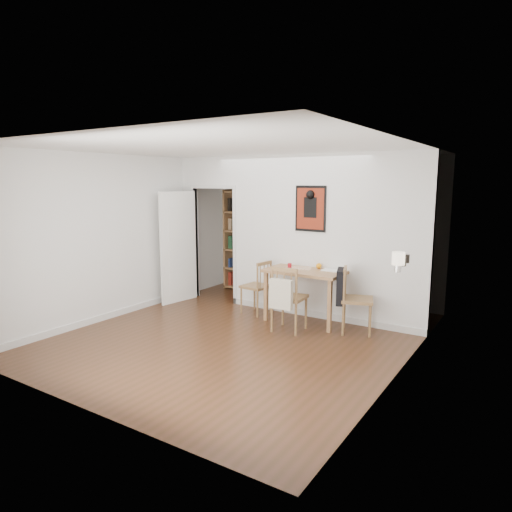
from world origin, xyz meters
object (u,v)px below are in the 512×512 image
Objects in this scene: dining_table at (306,276)px; notebook at (332,270)px; red_glass at (290,266)px; fireplace at (401,312)px; chair_right at (356,299)px; ceramic_jar_a at (402,261)px; bookshelf at (245,241)px; mantel_lamp at (398,260)px; chair_front at (289,298)px; chair_left at (256,287)px; orange_fruit at (319,266)px; ceramic_jar_b at (406,259)px.

dining_table is 0.41m from notebook.
fireplace is at bearing -22.02° from red_glass.
notebook is at bearing 15.20° from red_glass.
notebook is at bearing 143.74° from fireplace.
dining_table is at bearing 171.87° from chair_right.
ceramic_jar_a reaches higher than red_glass.
bookshelf is 8.85× the size of mantel_lamp.
fireplace is at bearing -9.38° from chair_front.
notebook is at bearing 17.42° from dining_table.
notebook is at bearing 8.35° from chair_left.
chair_left is 10.35× the size of orange_fruit.
chair_front is 0.85m from notebook.
chair_left is 8.42× the size of ceramic_jar_b.
fireplace is 14.46× the size of orange_fruit.
orange_fruit is 0.25m from notebook.
chair_front is (-0.85, -0.45, -0.00)m from chair_right.
chair_front is at bearing 161.42° from mantel_lamp.
mantel_lamp reaches higher than red_glass.
bookshelf is at bearing 152.86° from orange_fruit.
chair_front reaches higher than notebook.
mantel_lamp is at bearing -83.04° from ceramic_jar_b.
chair_front reaches higher than orange_fruit.
bookshelf reaches higher than mantel_lamp.
chair_right is 0.98× the size of chair_front.
chair_right is at bearing 139.09° from fireplace.
mantel_lamp reaches higher than chair_left.
chair_right is 1.23m from ceramic_jar_a.
chair_front is 3.36× the size of notebook.
mantel_lamp is (2.60, -1.08, 0.85)m from chair_left.
ceramic_jar_a reaches higher than chair_left.
dining_table is 0.31m from red_glass.
ceramic_jar_b is at bearing 100.83° from fireplace.
notebook is at bearing -25.67° from bookshelf.
bookshelf is 2.40m from orange_fruit.
chair_right is (1.74, -0.05, 0.05)m from chair_left.
red_glass reaches higher than chair_left.
fireplace is 5.50× the size of mantel_lamp.
bookshelf is 24.74× the size of red_glass.
ceramic_jar_a is (1.27, -0.85, 0.38)m from notebook.
red_glass is 0.77× the size of ceramic_jar_b.
chair_right is 9.04× the size of ceramic_jar_b.
chair_front is 4.31× the size of mantel_lamp.
dining_table is 1.90m from fireplace.
bookshelf reaches higher than notebook.
ceramic_jar_a is (1.91, -0.67, 0.35)m from red_glass.
fireplace is at bearing -36.26° from notebook.
dining_table is 1.77m from ceramic_jar_b.
red_glass is at bearing -150.75° from orange_fruit.
red_glass is at bearing 160.59° from ceramic_jar_a.
red_glass is (1.74, -1.32, -0.13)m from bookshelf.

